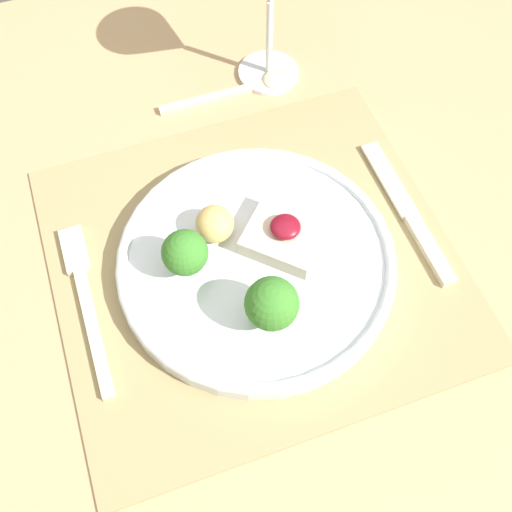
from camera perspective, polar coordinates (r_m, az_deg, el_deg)
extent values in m
plane|color=#4C4742|center=(1.32, -0.13, -16.90)|extent=(8.00, 8.00, 0.00)
cube|color=tan|center=(0.63, -0.25, -1.04)|extent=(1.53, 1.00, 0.03)
cylinder|color=tan|center=(1.42, 21.70, 14.23)|extent=(0.06, 0.06, 0.73)
cube|color=#9E895B|center=(0.61, -0.26, -0.29)|extent=(0.40, 0.38, 0.00)
cylinder|color=silver|center=(0.60, 0.00, -0.58)|extent=(0.28, 0.28, 0.02)
torus|color=silver|center=(0.59, 0.00, -0.19)|extent=(0.28, 0.28, 0.01)
cube|color=beige|center=(0.60, 2.78, 1.89)|extent=(0.10, 0.10, 0.02)
ellipsoid|color=maroon|center=(0.58, 2.85, 2.73)|extent=(0.03, 0.03, 0.01)
cylinder|color=#84B256|center=(0.55, 1.46, -5.75)|extent=(0.01, 0.01, 0.02)
sphere|color=#387A28|center=(0.53, 1.52, -4.56)|extent=(0.05, 0.05, 0.05)
cylinder|color=#84B256|center=(0.58, -6.51, -1.01)|extent=(0.01, 0.01, 0.02)
sphere|color=#387A28|center=(0.56, -6.76, 0.21)|extent=(0.04, 0.04, 0.04)
ellipsoid|color=tan|center=(0.60, -3.96, 3.08)|extent=(0.04, 0.04, 0.03)
cube|color=beige|center=(0.59, -15.19, -6.93)|extent=(0.01, 0.14, 0.01)
cube|color=beige|center=(0.64, -16.88, 0.56)|extent=(0.02, 0.05, 0.01)
cube|color=beige|center=(0.64, 16.23, 0.62)|extent=(0.02, 0.09, 0.01)
cube|color=beige|center=(0.68, 12.55, 7.14)|extent=(0.02, 0.11, 0.00)
cube|color=beige|center=(0.75, -4.08, 14.82)|extent=(0.13, 0.01, 0.01)
ellipsoid|color=beige|center=(0.77, 2.27, 16.51)|extent=(0.04, 0.04, 0.01)
cylinder|color=white|center=(0.78, 1.19, 17.06)|extent=(0.08, 0.08, 0.01)
cylinder|color=white|center=(0.75, 1.27, 20.01)|extent=(0.01, 0.01, 0.10)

